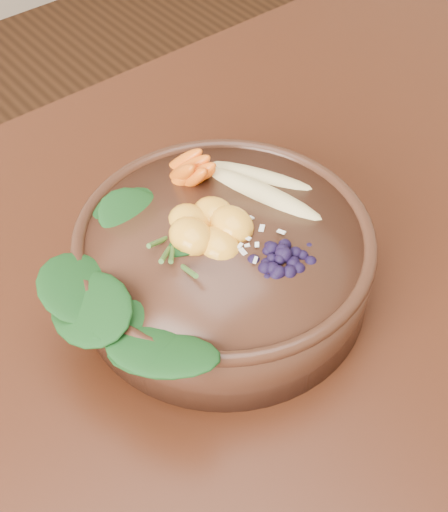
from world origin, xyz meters
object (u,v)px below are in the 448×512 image
at_px(kale_heap, 143,227).
at_px(banana_halves, 262,173).
at_px(blueberry_pile, 283,242).
at_px(dining_table, 139,503).
at_px(stoneware_bowl, 224,263).
at_px(mandarin_cluster, 209,216).
at_px(carrot_cluster, 182,147).

relative_size(kale_heap, banana_halves, 1.13).
bearing_deg(banana_halves, blueberry_pile, -141.51).
distance_m(dining_table, kale_heap, 0.25).
relative_size(dining_table, banana_halves, 10.40).
xyz_separation_m(kale_heap, banana_halves, (0.13, -0.00, -0.01)).
distance_m(stoneware_bowl, banana_halves, 0.09).
bearing_deg(mandarin_cluster, blueberry_pile, -67.93).
height_order(dining_table, blueberry_pile, blueberry_pile).
distance_m(stoneware_bowl, carrot_cluster, 0.11).
height_order(carrot_cluster, mandarin_cluster, carrot_cluster).
xyz_separation_m(stoneware_bowl, kale_heap, (-0.06, 0.04, 0.06)).
bearing_deg(kale_heap, stoneware_bowl, -31.79).
bearing_deg(banana_halves, mandarin_cluster, 170.25).
bearing_deg(dining_table, carrot_cluster, 42.78).
bearing_deg(mandarin_cluster, stoneware_bowl, -75.00).
distance_m(stoneware_bowl, blueberry_pile, 0.08).
xyz_separation_m(carrot_cluster, banana_halves, (0.05, -0.05, -0.02)).
distance_m(mandarin_cluster, blueberry_pile, 0.07).
distance_m(dining_table, carrot_cluster, 0.32).
distance_m(carrot_cluster, blueberry_pile, 0.14).
xyz_separation_m(dining_table, mandarin_cluster, (0.16, 0.10, 0.18)).
height_order(stoneware_bowl, mandarin_cluster, mandarin_cluster).
bearing_deg(mandarin_cluster, dining_table, -147.69).
bearing_deg(dining_table, stoneware_bowl, 27.40).
xyz_separation_m(banana_halves, blueberry_pile, (-0.05, -0.08, 0.01)).
height_order(banana_halves, mandarin_cluster, mandarin_cluster).
bearing_deg(stoneware_bowl, mandarin_cluster, 105.00).
distance_m(dining_table, blueberry_pile, 0.26).
height_order(kale_heap, mandarin_cluster, kale_heap).
relative_size(stoneware_bowl, mandarin_cluster, 3.15).
bearing_deg(stoneware_bowl, kale_heap, 148.21).
height_order(dining_table, banana_halves, banana_halves).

